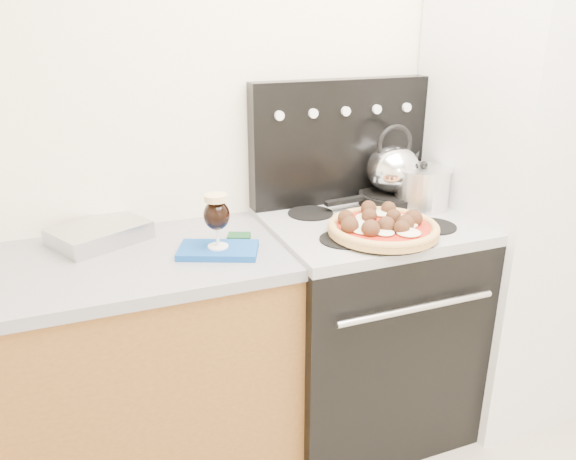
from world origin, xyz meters
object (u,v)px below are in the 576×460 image
stove_body (363,329)px  fridge (519,195)px  pizza_pan (383,234)px  base_cabinet (81,388)px  tea_kettle (393,165)px  oven_mitt (218,250)px  beer_glass (217,221)px  skillet (391,198)px  stock_pot (422,189)px  pizza (383,226)px

stove_body → fridge: bearing=-2.0°
fridge → pizza_pan: 0.75m
fridge → stove_body: bearing=178.0°
base_cabinet → tea_kettle: (1.29, 0.12, 0.66)m
oven_mitt → tea_kettle: size_ratio=1.12×
oven_mitt → beer_glass: size_ratio=1.40×
tea_kettle → base_cabinet: bearing=175.1°
skillet → stock_pot: size_ratio=1.24×
pizza_pan → skillet: bearing=54.6°
base_cabinet → pizza_pan: 1.19m
fridge → stock_pot: fridge is taller
fridge → pizza: bearing=-169.5°
tea_kettle → stock_pot: bearing=-53.3°
oven_mitt → stove_body: bearing=5.2°
oven_mitt → skillet: bearing=14.2°
pizza → fridge: bearing=10.5°
base_cabinet → stock_pot: stock_pot is taller
pizza → stock_pot: 0.38m
beer_glass → stock_pot: (0.88, 0.12, -0.02)m
base_cabinet → oven_mitt: size_ratio=5.49×
stove_body → stock_pot: stock_pot is taller
stock_pot → oven_mitt: bearing=-172.5°
tea_kettle → pizza_pan: bearing=-135.6°
beer_glass → stock_pot: size_ratio=0.88×
beer_glass → pizza: 0.59m
fridge → base_cabinet: bearing=178.4°
oven_mitt → beer_glass: bearing=0.0°
stove_body → skillet: skillet is taller
base_cabinet → stove_body: size_ratio=1.65×
oven_mitt → fridge: bearing=1.4°
pizza_pan → tea_kettle: size_ratio=1.53×
beer_glass → tea_kettle: tea_kettle is taller
beer_glass → pizza: (0.57, -0.11, -0.06)m
fridge → beer_glass: fridge is taller
base_cabinet → stove_body: (1.10, -0.02, 0.01)m
oven_mitt → skillet: 0.82m
base_cabinet → skillet: (1.29, 0.12, 0.51)m
stove_body → pizza_pan: (-0.04, -0.16, 0.49)m
base_cabinet → beer_glass: beer_glass is taller
stove_body → tea_kettle: 0.69m
oven_mitt → skillet: size_ratio=0.99×
pizza → tea_kettle: tea_kettle is taller
oven_mitt → beer_glass: beer_glass is taller
oven_mitt → pizza: 0.59m
tea_kettle → fridge: bearing=-28.2°
fridge → pizza: (-0.74, -0.14, 0.01)m
skillet → stock_pot: 0.13m
pizza_pan → pizza: (0.00, 0.00, 0.03)m
pizza → skillet: (0.22, 0.31, -0.02)m
pizza → pizza_pan: bearing=180.0°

